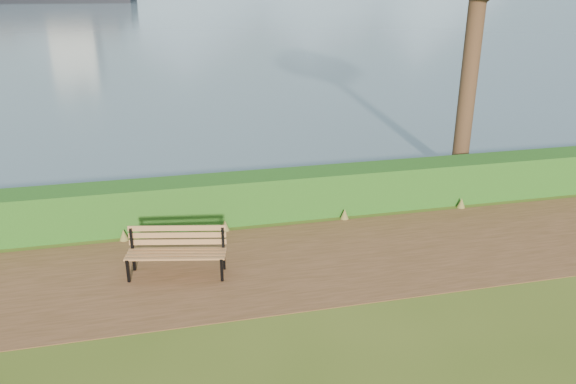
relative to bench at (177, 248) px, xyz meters
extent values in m
plane|color=#415518|center=(2.17, -0.38, -0.51)|extent=(140.00, 140.00, 0.00)
cube|color=brown|center=(2.17, -0.08, -0.51)|extent=(40.00, 3.40, 0.01)
cube|color=#1C4213|center=(2.17, 2.22, -0.01)|extent=(32.00, 0.85, 1.00)
cube|color=black|center=(-0.88, -0.13, -0.29)|extent=(0.06, 0.07, 0.44)
cube|color=black|center=(-0.79, 0.30, -0.09)|extent=(0.06, 0.07, 0.85)
cube|color=black|center=(-0.83, 0.08, -0.10)|extent=(0.16, 0.51, 0.05)
cube|color=black|center=(0.75, -0.48, -0.29)|extent=(0.06, 0.07, 0.44)
cube|color=black|center=(0.84, -0.05, -0.09)|extent=(0.06, 0.07, 0.85)
cube|color=black|center=(0.79, -0.26, -0.10)|extent=(0.16, 0.51, 0.05)
cube|color=#99633B|center=(-0.06, -0.27, -0.07)|extent=(1.76, 0.46, 0.03)
cube|color=#99633B|center=(-0.03, -0.15, -0.07)|extent=(1.76, 0.46, 0.03)
cube|color=#99633B|center=(-0.01, -0.03, -0.07)|extent=(1.76, 0.46, 0.03)
cube|color=#99633B|center=(0.02, 0.09, -0.07)|extent=(1.76, 0.46, 0.03)
cube|color=#99633B|center=(0.03, 0.15, 0.05)|extent=(1.75, 0.41, 0.10)
cube|color=#99633B|center=(0.03, 0.15, 0.19)|extent=(1.75, 0.41, 0.10)
cube|color=#99633B|center=(0.03, 0.15, 0.33)|extent=(1.75, 0.41, 0.10)
cylinder|color=#3A2317|center=(7.76, 3.75, 3.40)|extent=(0.43, 0.43, 7.82)
camera|label=1|loc=(-0.13, -9.34, 4.56)|focal=35.00mm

